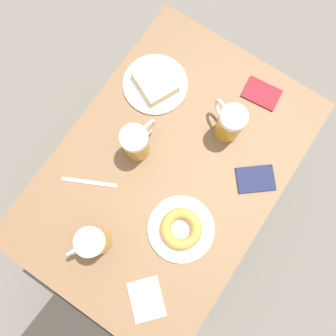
% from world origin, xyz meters
% --- Properties ---
extents(ground_plane, '(8.00, 8.00, 0.00)m').
position_xyz_m(ground_plane, '(0.00, 0.00, 0.00)').
color(ground_plane, '#666059').
extents(table, '(0.72, 1.05, 0.76)m').
position_xyz_m(table, '(0.00, 0.00, 0.69)').
color(table, brown).
rests_on(table, ground_plane).
extents(plate_with_cake, '(0.23, 0.23, 0.04)m').
position_xyz_m(plate_with_cake, '(0.21, -0.23, 0.77)').
color(plate_with_cake, silver).
rests_on(plate_with_cake, table).
extents(plate_with_donut, '(0.22, 0.22, 0.05)m').
position_xyz_m(plate_with_donut, '(-0.15, 0.14, 0.78)').
color(plate_with_donut, silver).
rests_on(plate_with_donut, table).
extents(beer_mug_left, '(0.09, 0.13, 0.15)m').
position_xyz_m(beer_mug_left, '(0.05, 0.32, 0.83)').
color(beer_mug_left, '#C68C23').
rests_on(beer_mug_left, table).
extents(beer_mug_center, '(0.13, 0.09, 0.15)m').
position_xyz_m(beer_mug_center, '(-0.09, -0.23, 0.83)').
color(beer_mug_center, '#C68C23').
rests_on(beer_mug_center, table).
extents(beer_mug_right, '(0.09, 0.14, 0.15)m').
position_xyz_m(beer_mug_right, '(0.12, -0.01, 0.83)').
color(beer_mug_right, '#C68C23').
rests_on(beer_mug_right, table).
extents(napkin_folded, '(0.16, 0.15, 0.00)m').
position_xyz_m(napkin_folded, '(-0.18, 0.38, 0.76)').
color(napkin_folded, white).
rests_on(napkin_folded, table).
extents(fork, '(0.17, 0.09, 0.00)m').
position_xyz_m(fork, '(0.19, 0.18, 0.76)').
color(fork, silver).
rests_on(fork, table).
extents(passport_near_edge, '(0.13, 0.10, 0.01)m').
position_xyz_m(passport_near_edge, '(-0.12, -0.41, 0.76)').
color(passport_near_edge, maroon).
rests_on(passport_near_edge, table).
extents(passport_far_edge, '(0.15, 0.15, 0.01)m').
position_xyz_m(passport_far_edge, '(-0.26, -0.14, 0.76)').
color(passport_far_edge, '#141938').
rests_on(passport_far_edge, table).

